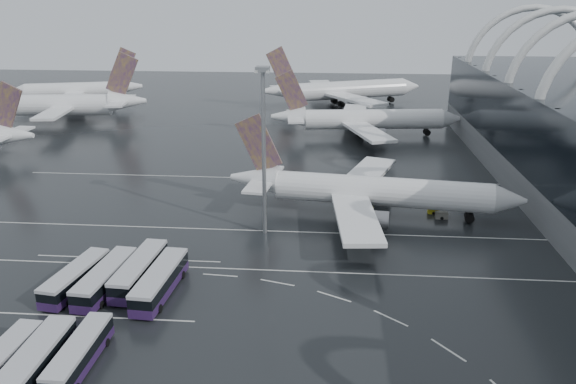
# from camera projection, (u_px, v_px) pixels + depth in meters

# --- Properties ---
(ground) EXTENTS (420.00, 420.00, 0.00)m
(ground) POSITION_uv_depth(u_px,v_px,m) (288.00, 264.00, 82.11)
(ground) COLOR black
(ground) RESTS_ON ground
(lane_marking_near) EXTENTS (120.00, 0.25, 0.01)m
(lane_marking_near) POSITION_uv_depth(u_px,v_px,m) (287.00, 271.00, 80.23)
(lane_marking_near) COLOR silver
(lane_marking_near) RESTS_ON ground
(lane_marking_mid) EXTENTS (120.00, 0.25, 0.01)m
(lane_marking_mid) POSITION_uv_depth(u_px,v_px,m) (294.00, 232.00, 93.38)
(lane_marking_mid) COLOR silver
(lane_marking_mid) RESTS_ON ground
(lane_marking_far) EXTENTS (120.00, 0.25, 0.01)m
(lane_marking_far) POSITION_uv_depth(u_px,v_px,m) (303.00, 179.00, 119.68)
(lane_marking_far) COLOR silver
(lane_marking_far) RESTS_ON ground
(bus_bay_line_south) EXTENTS (28.00, 0.25, 0.01)m
(bus_bay_line_south) POSITION_uv_depth(u_px,v_px,m) (83.00, 316.00, 68.91)
(bus_bay_line_south) COLOR silver
(bus_bay_line_south) RESTS_ON ground
(bus_bay_line_north) EXTENTS (28.00, 0.25, 0.01)m
(bus_bay_line_north) POSITION_uv_depth(u_px,v_px,m) (128.00, 259.00, 83.93)
(bus_bay_line_north) COLOR silver
(bus_bay_line_north) RESTS_ON ground
(airliner_main) EXTENTS (51.95, 45.23, 17.59)m
(airliner_main) POSITION_uv_depth(u_px,v_px,m) (367.00, 191.00, 99.18)
(airliner_main) COLOR white
(airliner_main) RESTS_ON ground
(airliner_gate_b) EXTENTS (52.92, 47.29, 18.37)m
(airliner_gate_b) POSITION_uv_depth(u_px,v_px,m) (363.00, 120.00, 154.23)
(airliner_gate_b) COLOR white
(airliner_gate_b) RESTS_ON ground
(airliner_gate_c) EXTENTS (56.68, 51.74, 21.05)m
(airliner_gate_c) POSITION_uv_depth(u_px,v_px,m) (341.00, 91.00, 196.20)
(airliner_gate_c) COLOR white
(airliner_gate_c) RESTS_ON ground
(jet_remote_mid) EXTENTS (49.03, 39.57, 21.33)m
(jet_remote_mid) POSITION_uv_depth(u_px,v_px,m) (69.00, 105.00, 170.07)
(jet_remote_mid) COLOR white
(jet_remote_mid) RESTS_ON ground
(jet_remote_far) EXTENTS (45.38, 36.82, 19.93)m
(jet_remote_far) POSITION_uv_depth(u_px,v_px,m) (79.00, 91.00, 196.69)
(jet_remote_far) COLOR white
(jet_remote_far) RESTS_ON ground
(bus_row_near_a) EXTENTS (4.70, 13.14, 3.16)m
(bus_row_near_a) POSITION_uv_depth(u_px,v_px,m) (76.00, 278.00, 74.68)
(bus_row_near_a) COLOR #2F1542
(bus_row_near_a) RESTS_ON ground
(bus_row_near_b) EXTENTS (4.22, 13.75, 3.33)m
(bus_row_near_b) POSITION_uv_depth(u_px,v_px,m) (105.00, 278.00, 74.33)
(bus_row_near_b) COLOR #2F1542
(bus_row_near_b) RESTS_ON ground
(bus_row_near_c) EXTENTS (4.01, 14.12, 3.43)m
(bus_row_near_c) POSITION_uv_depth(u_px,v_px,m) (139.00, 270.00, 76.32)
(bus_row_near_c) COLOR #2F1542
(bus_row_near_c) RESTS_ON ground
(bus_row_near_d) EXTENTS (4.07, 14.16, 3.44)m
(bus_row_near_d) POSITION_uv_depth(u_px,v_px,m) (160.00, 281.00, 73.53)
(bus_row_near_d) COLOR #2F1542
(bus_row_near_d) RESTS_ON ground
(bus_row_far_b) EXTENTS (3.33, 13.72, 3.37)m
(bus_row_far_b) POSITION_uv_depth(u_px,v_px,m) (33.00, 365.00, 56.92)
(bus_row_far_b) COLOR #2F1542
(bus_row_far_b) RESTS_ON ground
(bus_row_far_c) EXTENTS (2.98, 12.07, 2.97)m
(bus_row_far_c) POSITION_uv_depth(u_px,v_px,m) (79.00, 354.00, 59.08)
(bus_row_far_c) COLOR #2F1542
(bus_row_far_c) RESTS_ON ground
(floodlight_mast) EXTENTS (2.08, 2.08, 27.12)m
(floodlight_mast) POSITION_uv_depth(u_px,v_px,m) (264.00, 132.00, 87.48)
(floodlight_mast) COLOR gray
(floodlight_mast) RESTS_ON ground
(gse_cart_belly_a) EXTENTS (1.90, 1.12, 1.04)m
(gse_cart_belly_a) POSITION_uv_depth(u_px,v_px,m) (433.00, 211.00, 101.04)
(gse_cart_belly_a) COLOR gold
(gse_cart_belly_a) RESTS_ON ground
(gse_cart_belly_b) EXTENTS (2.15, 1.27, 1.17)m
(gse_cart_belly_b) POSITION_uv_depth(u_px,v_px,m) (437.00, 197.00, 107.59)
(gse_cart_belly_b) COLOR slate
(gse_cart_belly_b) RESTS_ON ground
(gse_cart_belly_c) EXTENTS (1.93, 1.14, 1.05)m
(gse_cart_belly_c) POSITION_uv_depth(u_px,v_px,m) (368.00, 209.00, 101.56)
(gse_cart_belly_c) COLOR gold
(gse_cart_belly_c) RESTS_ON ground
(gse_cart_belly_d) EXTENTS (2.14, 1.26, 1.16)m
(gse_cart_belly_d) POSITION_uv_depth(u_px,v_px,m) (442.00, 215.00, 98.77)
(gse_cart_belly_d) COLOR slate
(gse_cart_belly_d) RESTS_ON ground
(gse_cart_belly_e) EXTENTS (1.96, 1.16, 1.07)m
(gse_cart_belly_e) POSITION_uv_depth(u_px,v_px,m) (394.00, 194.00, 109.52)
(gse_cart_belly_e) COLOR gold
(gse_cart_belly_e) RESTS_ON ground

